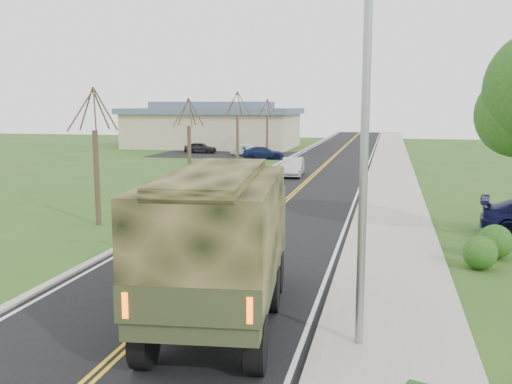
% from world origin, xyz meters
% --- Properties ---
extents(ground, '(160.00, 160.00, 0.00)m').
position_xyz_m(ground, '(0.00, 0.00, 0.00)').
color(ground, '#264E1A').
rests_on(ground, ground).
extents(road, '(8.00, 120.00, 0.01)m').
position_xyz_m(road, '(0.00, 40.00, 0.01)').
color(road, black).
rests_on(road, ground).
extents(curb_right, '(0.30, 120.00, 0.12)m').
position_xyz_m(curb_right, '(4.15, 40.00, 0.06)').
color(curb_right, '#9E998E').
rests_on(curb_right, ground).
extents(sidewalk_right, '(3.20, 120.00, 0.10)m').
position_xyz_m(sidewalk_right, '(5.90, 40.00, 0.05)').
color(sidewalk_right, '#9E998E').
rests_on(sidewalk_right, ground).
extents(curb_left, '(0.30, 120.00, 0.10)m').
position_xyz_m(curb_left, '(-4.15, 40.00, 0.05)').
color(curb_left, '#9E998E').
rests_on(curb_left, ground).
extents(street_light, '(1.65, 0.22, 8.00)m').
position_xyz_m(street_light, '(4.90, -0.50, 4.43)').
color(street_light, gray).
rests_on(street_light, ground).
extents(bare_tree_a, '(1.93, 2.26, 6.08)m').
position_xyz_m(bare_tree_a, '(-7.00, 10.00, 2.63)').
color(bare_tree_a, '#38281C').
rests_on(bare_tree_a, ground).
extents(bare_tree_b, '(1.83, 2.14, 5.73)m').
position_xyz_m(bare_tree_b, '(-7.00, 22.00, 2.48)').
color(bare_tree_b, '#38281C').
rests_on(bare_tree_b, ground).
extents(bare_tree_c, '(2.04, 2.39, 6.42)m').
position_xyz_m(bare_tree_c, '(-7.00, 34.00, 2.78)').
color(bare_tree_c, '#38281C').
rests_on(bare_tree_c, ground).
extents(bare_tree_d, '(1.88, 2.20, 5.91)m').
position_xyz_m(bare_tree_d, '(-7.00, 46.00, 2.55)').
color(bare_tree_d, '#38281C').
rests_on(bare_tree_d, ground).
extents(commercial_building, '(25.50, 21.50, 5.65)m').
position_xyz_m(commercial_building, '(-15.98, 55.97, 2.69)').
color(commercial_building, tan).
rests_on(commercial_building, ground).
extents(military_truck, '(3.55, 7.96, 3.84)m').
position_xyz_m(military_truck, '(1.63, 0.24, 2.20)').
color(military_truck, black).
rests_on(military_truck, ground).
extents(suv_champagne, '(2.45, 4.76, 1.29)m').
position_xyz_m(suv_champagne, '(-2.76, 18.97, 0.64)').
color(suv_champagne, '#947653').
rests_on(suv_champagne, ground).
extents(sedan_silver, '(1.78, 4.29, 1.38)m').
position_xyz_m(sedan_silver, '(-1.44, 29.11, 0.69)').
color(sedan_silver, silver).
rests_on(sedan_silver, ground).
extents(lot_car_dark, '(3.60, 1.60, 1.20)m').
position_xyz_m(lot_car_dark, '(-14.70, 46.94, 0.60)').
color(lot_car_dark, black).
rests_on(lot_car_dark, ground).
extents(lot_car_silver, '(3.95, 1.83, 1.25)m').
position_xyz_m(lot_car_silver, '(-8.68, 44.99, 0.63)').
color(lot_car_silver, silver).
rests_on(lot_car_silver, ground).
extents(lot_car_navy, '(4.39, 2.45, 1.20)m').
position_xyz_m(lot_car_navy, '(-6.50, 42.00, 0.60)').
color(lot_car_navy, '#10193B').
rests_on(lot_car_navy, ground).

